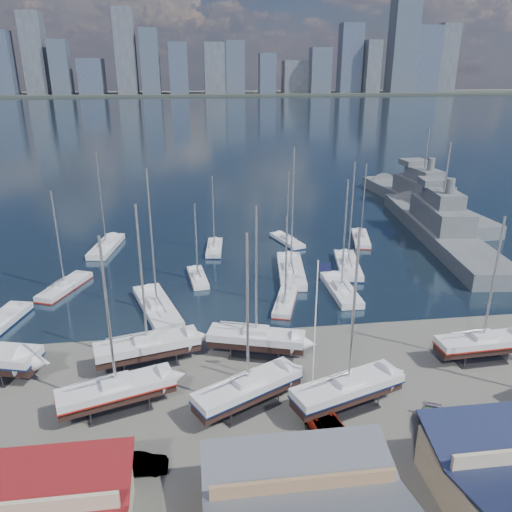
{
  "coord_description": "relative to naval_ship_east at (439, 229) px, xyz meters",
  "views": [
    {
      "loc": [
        -6.06,
        -49.34,
        27.59
      ],
      "look_at": [
        1.41,
        8.0,
        5.97
      ],
      "focal_mm": 35.0,
      "sensor_mm": 36.0,
      "label": 1
    }
  ],
  "objects": [
    {
      "name": "sailboat_moored_9",
      "position": [
        -23.45,
        -20.15,
        -1.34
      ],
      "size": [
        2.97,
        10.5,
        15.83
      ],
      "rotation": [
        0.0,
        0.0,
        1.57
      ],
      "color": "black",
      "rests_on": "water"
    },
    {
      "name": "flagpole",
      "position": [
        -32.13,
        -40.67,
        5.8
      ],
      "size": [
        1.13,
        0.12,
        12.86
      ],
      "color": "white",
      "rests_on": "ground"
    },
    {
      "name": "sailboat_cradle_5",
      "position": [
        -29.86,
        -43.44,
        0.43
      ],
      "size": [
        10.56,
        6.05,
        16.43
      ],
      "rotation": [
        0.0,
        0.0,
        0.34
      ],
      "color": "#2D2D33",
      "rests_on": "ground"
    },
    {
      "name": "skyline",
      "position": [
        -44.04,
        525.1,
        37.43
      ],
      "size": [
        639.14,
        43.8,
        107.69
      ],
      "color": "#475166",
      "rests_on": "far_shore"
    },
    {
      "name": "sailboat_moored_11",
      "position": [
        -13.94,
        0.13,
        -1.36
      ],
      "size": [
        4.69,
        9.62,
        13.86
      ],
      "rotation": [
        0.0,
        0.0,
        1.33
      ],
      "color": "black",
      "rests_on": "water"
    },
    {
      "name": "sailboat_moored_6",
      "position": [
        -31.41,
        -22.82,
        -1.35
      ],
      "size": [
        4.62,
        8.32,
        11.99
      ],
      "rotation": [
        0.0,
        0.0,
        1.26
      ],
      "color": "black",
      "rests_on": "water"
    },
    {
      "name": "car_d",
      "position": [
        -23.95,
        -47.24,
        -1.01
      ],
      "size": [
        3.58,
        4.88,
        1.31
      ],
      "primitive_type": "imported",
      "rotation": [
        0.0,
        0.0,
        -0.44
      ],
      "color": "gray",
      "rests_on": "ground"
    },
    {
      "name": "sailboat_moored_2",
      "position": [
        -56.62,
        1.36,
        -1.34
      ],
      "size": [
        4.78,
        11.31,
        16.55
      ],
      "rotation": [
        0.0,
        0.0,
        1.41
      ],
      "color": "black",
      "rests_on": "water"
    },
    {
      "name": "ground",
      "position": [
        -36.21,
        -38.66,
        -1.66
      ],
      "size": [
        1400.0,
        1400.0,
        0.0
      ],
      "primitive_type": "plane",
      "color": "#605E59",
      "rests_on": "ground"
    },
    {
      "name": "car_a",
      "position": [
        -51.19,
        -48.45,
        -0.91
      ],
      "size": [
        3.42,
        4.78,
        1.51
      ],
      "primitive_type": "imported",
      "rotation": [
        0.0,
        0.0,
        -0.41
      ],
      "color": "gray",
      "rests_on": "ground"
    },
    {
      "name": "sailboat_moored_10",
      "position": [
        -19.98,
        -11.95,
        -1.35
      ],
      "size": [
        4.96,
        11.43,
        16.54
      ],
      "rotation": [
        0.0,
        0.0,
        1.4
      ],
      "color": "black",
      "rests_on": "water"
    },
    {
      "name": "shed_grey",
      "position": [
        -36.21,
        -54.66,
        0.48
      ],
      "size": [
        12.6,
        8.4,
        4.17
      ],
      "color": "#8C6B4C",
      "rests_on": "ground"
    },
    {
      "name": "sailboat_moored_8",
      "position": [
        -26.68,
        0.8,
        -1.36
      ],
      "size": [
        4.93,
        8.82,
        12.71
      ],
      "rotation": [
        0.0,
        0.0,
        1.89
      ],
      "color": "black",
      "rests_on": "water"
    },
    {
      "name": "car_b",
      "position": [
        -46.91,
        -48.48,
        -1.01
      ],
      "size": [
        4.0,
        1.54,
        1.3
      ],
      "primitive_type": "imported",
      "rotation": [
        0.0,
        0.0,
        1.53
      ],
      "color": "gray",
      "rests_on": "ground"
    },
    {
      "name": "sailboat_cradle_1",
      "position": [
        -49.4,
        -41.11,
        0.4
      ],
      "size": [
        10.21,
        5.66,
        15.91
      ],
      "rotation": [
        0.0,
        0.0,
        0.31
      ],
      "color": "#2D2D33",
      "rests_on": "ground"
    },
    {
      "name": "sailboat_moored_3",
      "position": [
        -47.14,
        -22.43,
        -1.35
      ],
      "size": [
        6.86,
        12.7,
        18.28
      ],
      "rotation": [
        0.0,
        0.0,
        1.87
      ],
      "color": "black",
      "rests_on": "water"
    },
    {
      "name": "water",
      "position": [
        -36.21,
        271.34,
        -1.81
      ],
      "size": [
        1400.0,
        600.0,
        0.4
      ],
      "primitive_type": "cube",
      "color": "#19243A",
      "rests_on": "ground"
    },
    {
      "name": "sailboat_moored_1",
      "position": [
        -59.73,
        -14.32,
        -1.36
      ],
      "size": [
        6.01,
        9.71,
        14.08
      ],
      "rotation": [
        0.0,
        0.0,
        1.18
      ],
      "color": "black",
      "rests_on": "water"
    },
    {
      "name": "sailboat_moored_5",
      "position": [
        -39.12,
        -1.43,
        -1.36
      ],
      "size": [
        3.24,
        8.75,
        12.79
      ],
      "rotation": [
        0.0,
        0.0,
        1.47
      ],
      "color": "black",
      "rests_on": "water"
    },
    {
      "name": "sailboat_moored_4",
      "position": [
        -42.04,
        -13.38,
        -1.33
      ],
      "size": [
        3.03,
        7.83,
        11.52
      ],
      "rotation": [
        0.0,
        0.0,
        1.69
      ],
      "color": "black",
      "rests_on": "water"
    },
    {
      "name": "sailboat_cradle_3",
      "position": [
        -38.3,
        -42.29,
        0.41
      ],
      "size": [
        10.07,
        7.15,
        16.05
      ],
      "rotation": [
        0.0,
        0.0,
        0.49
      ],
      "color": "#2D2D33",
      "rests_on": "ground"
    },
    {
      "name": "sailboat_moored_7",
      "position": [
        -28.74,
        -13.01,
        -1.34
      ],
      "size": [
        5.04,
        12.87,
        18.92
      ],
      "rotation": [
        0.0,
        0.0,
        1.45
      ],
      "color": "black",
      "rests_on": "water"
    },
    {
      "name": "far_shore",
      "position": [
        -36.21,
        531.34,
        -0.56
      ],
      "size": [
        1400.0,
        80.0,
        2.2
      ],
      "primitive_type": "cube",
      "color": "#2D332D",
      "rests_on": "ground"
    },
    {
      "name": "sailboat_cradle_4",
      "position": [
        -36.51,
        -33.98,
        0.41
      ],
      "size": [
        10.12,
        5.52,
        15.92
      ],
      "rotation": [
        0.0,
        0.0,
        -0.3
      ],
      "color": "#2D2D33",
      "rests_on": "ground"
    },
    {
      "name": "naval_ship_west",
      "position": [
        5.62,
        19.56,
        -0.0
      ],
      "size": [
        10.61,
        45.2,
        18.03
      ],
      "rotation": [
        0.0,
        0.0,
        1.65
      ],
      "color": "#585D61",
      "rests_on": "water"
    },
    {
      "name": "sailboat_cradle_6",
      "position": [
        -14.26,
        -37.78,
        0.36
      ],
      "size": [
        9.46,
        3.09,
        15.16
      ],
      "rotation": [
        0.0,
        0.0,
        0.05
      ],
      "color": "#2D2D33",
      "rests_on": "ground"
    },
    {
      "name": "car_c",
      "position": [
        -32.09,
        -47.63,
        -0.85
      ],
      "size": [
        4.2,
        6.35,
        1.62
      ],
      "primitive_type": "imported",
      "rotation": [
        0.0,
        0.0,
        0.28
      ],
      "color": "gray",
      "rests_on": "ground"
    },
    {
      "name": "naval_ship_east",
      "position": [
        0.0,
        0.0,
        0.0
      ],
      "size": [
        12.42,
        45.94,
        18.09
      ],
      "rotation": [
        0.0,
        0.0,
        1.46
      ],
      "color": "#585D61",
      "rests_on": "water"
    },
    {
      "name": "sailboat_cradle_2",
      "position": [
        -47.31,
        -34.2,
        0.44
      ],
      "size": [
        10.5,
        5.24,
        16.48
      ],
      "rotation": [
        0.0,
        0.0,
        0.25
      ],
      "color": "#2D2D33",
      "rests_on": "ground"
    }
  ]
}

